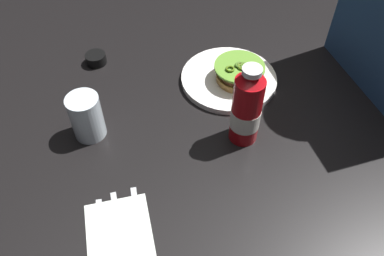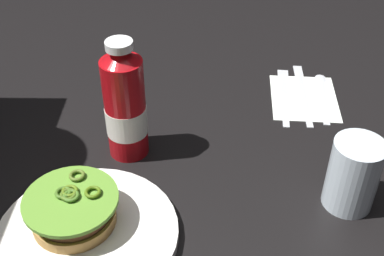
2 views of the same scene
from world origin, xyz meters
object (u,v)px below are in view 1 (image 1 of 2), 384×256
Objects in this scene: dinner_plate at (229,79)px; ketchup_bottle at (246,109)px; fork_utensil at (139,237)px; butter_knife at (121,245)px; water_glass at (86,116)px; burger_sandwich at (239,73)px; napkin at (119,233)px; condiment_cup at (96,59)px; spoon_utensil at (100,250)px.

dinner_plate is 0.21m from ketchup_bottle.
dinner_plate reaches higher than fork_utensil.
ketchup_bottle is 0.96× the size of butter_knife.
butter_knife is at bearing -59.89° from ketchup_bottle.
burger_sandwich is at bearing 98.15° from water_glass.
condiment_cup is at bearing 176.75° from napkin.
dinner_plate is 1.94× the size of burger_sandwich.
burger_sandwich is 1.16× the size of water_glass.
water_glass reaches higher than spoon_utensil.
ketchup_bottle is 0.36m from water_glass.
fork_utensil is at bearing -43.91° from burger_sandwich.
spoon_utensil is at bearing -7.28° from condiment_cup.
napkin is at bearing -48.54° from burger_sandwich.
ketchup_bottle is 1.18× the size of spoon_utensil.
burger_sandwich is 0.85× the size of napkin.
burger_sandwich is 0.51m from napkin.
napkin is at bearing -3.25° from condiment_cup.
ketchup_bottle is at bearing 122.46° from fork_utensil.
dinner_plate is at bearing 136.45° from butter_knife.
fork_utensil is (-0.00, 0.08, -0.00)m from spoon_utensil.
water_glass is at bearing -176.16° from napkin.
water_glass reaches higher than condiment_cup.
napkin is 0.72× the size of butter_knife.
butter_knife is (0.38, -0.36, -0.00)m from dinner_plate.
burger_sandwich is at bearing 133.58° from butter_knife.
butter_knife is 0.04m from fork_utensil.
ketchup_bottle is 0.37m from napkin.
dinner_plate is 2.26× the size of water_glass.
water_glass reaches higher than burger_sandwich.
napkin is (0.33, -0.38, -0.04)m from burger_sandwich.
condiment_cup is 0.37× the size of napkin.
burger_sandwich is 0.75× the size of spoon_utensil.
dinner_plate is 1.18× the size of butter_knife.
fork_utensil is at bearing 59.08° from napkin.
burger_sandwich is 0.53m from butter_knife.
butter_knife is (0.30, 0.02, -0.05)m from water_glass.
butter_knife is at bearing -46.42° from burger_sandwich.
condiment_cup reaches higher than fork_utensil.
burger_sandwich reaches higher than fork_utensil.
condiment_cup is 0.26× the size of butter_knife.
condiment_cup is at bearing -119.66° from burger_sandwich.
napkin is at bearing -120.92° from fork_utensil.
fork_utensil is (0.02, 0.04, 0.00)m from napkin.
burger_sandwich is 0.40m from condiment_cup.
dinner_plate reaches higher than spoon_utensil.
ketchup_bottle is (0.17, -0.06, 0.05)m from burger_sandwich.
water_glass reaches higher than fork_utensil.
condiment_cup is 0.55m from fork_utensil.
butter_knife is 1.09× the size of fork_utensil.
water_glass is 0.28m from napkin.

